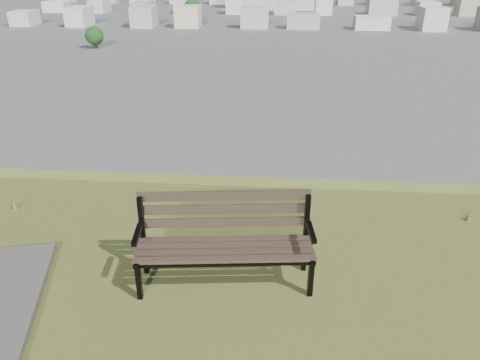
{
  "coord_description": "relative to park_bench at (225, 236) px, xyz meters",
  "views": [
    {
      "loc": [
        -0.26,
        -2.5,
        28.28
      ],
      "look_at": [
        -0.75,
        3.6,
        25.3
      ],
      "focal_mm": 35.0,
      "sensor_mm": 36.0,
      "label": 1
    }
  ],
  "objects": [
    {
      "name": "park_bench",
      "position": [
        0.0,
        0.0,
        0.0
      ],
      "size": [
        1.93,
        0.8,
        0.98
      ],
      "rotation": [
        0.0,
        0.0,
        0.11
      ],
      "color": "#3C3023",
      "rests_on": "hilltop_mesa"
    }
  ]
}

